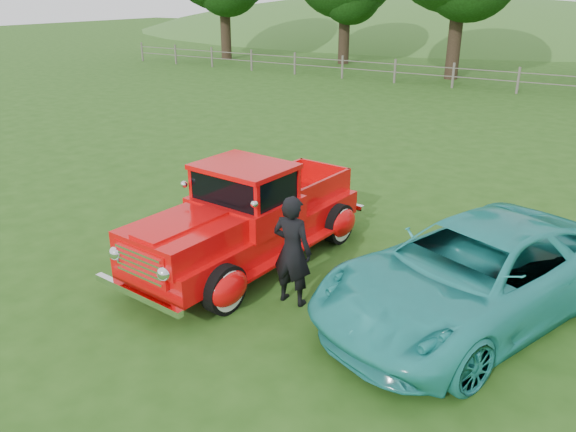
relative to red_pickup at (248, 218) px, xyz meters
The scene contains 6 objects.
ground 1.72m from the red_pickup, 77.93° to the right, with size 140.00×140.00×0.00m, color #254F15.
distant_hills 58.34m from the red_pickup, 93.72° to the left, with size 116.00×60.00×18.00m.
fence_line 20.52m from the red_pickup, 89.11° to the left, with size 48.00×0.12×1.20m.
red_pickup is the anchor object (origin of this frame).
teal_sedan 3.78m from the red_pickup, ahead, with size 2.32×5.03×1.40m, color teal.
man 1.60m from the red_pickup, 30.07° to the right, with size 0.63×0.41×1.72m, color black.
Camera 1 is at (5.01, -5.68, 4.43)m, focal length 35.00 mm.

